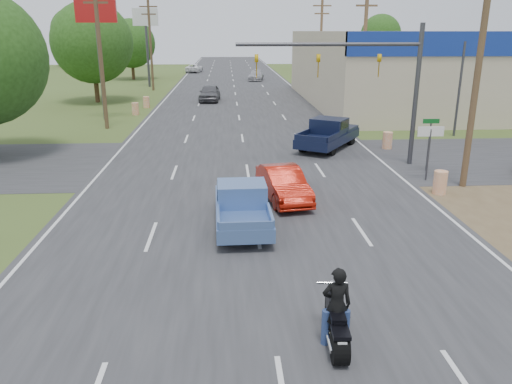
{
  "coord_description": "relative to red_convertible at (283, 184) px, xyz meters",
  "views": [
    {
      "loc": [
        -0.97,
        -7.71,
        6.61
      ],
      "look_at": [
        -0.01,
        8.69,
        1.3
      ],
      "focal_mm": 35.0,
      "sensor_mm": 36.0,
      "label": 1
    }
  ],
  "objects": [
    {
      "name": "street_name_sign",
      "position": [
        7.53,
        3.92,
        0.94
      ],
      "size": [
        0.8,
        0.08,
        2.61
      ],
      "color": "#3F3F44",
      "rests_on": "ground"
    },
    {
      "name": "pole_sign_left_far",
      "position": [
        -11.77,
        44.42,
        6.5
      ],
      "size": [
        3.0,
        0.35,
        9.2
      ],
      "color": "#3F3F44",
      "rests_on": "ground"
    },
    {
      "name": "distant_car_silver",
      "position": [
        1.95,
        52.1,
        0.03
      ],
      "size": [
        2.61,
        5.09,
        1.41
      ],
      "primitive_type": "imported",
      "rotation": [
        0.0,
        0.0,
        -0.13
      ],
      "color": "#B3B3B8",
      "rests_on": "ground"
    },
    {
      "name": "tree_6",
      "position": [
        -31.27,
        83.42,
        5.83
      ],
      "size": [
        8.82,
        8.82,
        10.92
      ],
      "color": "#422D19",
      "rests_on": "ground"
    },
    {
      "name": "distant_car_grey",
      "position": [
        -3.89,
        30.51,
        0.13
      ],
      "size": [
        2.19,
        4.82,
        1.61
      ],
      "primitive_type": "imported",
      "rotation": [
        0.0,
        0.0,
        -0.06
      ],
      "color": "#525256",
      "rests_on": "ground"
    },
    {
      "name": "main_road",
      "position": [
        -1.27,
        28.42,
        -0.66
      ],
      "size": [
        15.0,
        180.0,
        0.02
      ],
      "primitive_type": "cube",
      "color": "#2D2D30",
      "rests_on": "ground"
    },
    {
      "name": "utility_pole_3",
      "position": [
        8.23,
        37.42,
        4.65
      ],
      "size": [
        2.0,
        0.28,
        10.0
      ],
      "color": "#4C3823",
      "rests_on": "ground"
    },
    {
      "name": "utility_pole_6",
      "position": [
        -10.77,
        40.42,
        4.65
      ],
      "size": [
        2.0,
        0.28,
        10.0
      ],
      "color": "#4C3823",
      "rests_on": "ground"
    },
    {
      "name": "barrel_0",
      "position": [
        6.73,
        0.42,
        -0.17
      ],
      "size": [
        0.56,
        0.56,
        1.0
      ],
      "primitive_type": "cylinder",
      "color": "orange",
      "rests_on": "ground"
    },
    {
      "name": "pole_sign_left_near",
      "position": [
        -11.77,
        20.42,
        6.5
      ],
      "size": [
        3.0,
        0.35,
        9.2
      ],
      "color": "#3F3F44",
      "rests_on": "ground"
    },
    {
      "name": "distant_car_white",
      "position": [
        -7.53,
        66.73,
        0.01
      ],
      "size": [
        2.92,
        5.17,
        1.36
      ],
      "primitive_type": "imported",
      "rotation": [
        0.0,
        0.0,
        3.0
      ],
      "color": "white",
      "rests_on": "ground"
    },
    {
      "name": "barrel_3",
      "position": [
        -9.47,
        26.42,
        -0.17
      ],
      "size": [
        0.56,
        0.56,
        1.0
      ],
      "primitive_type": "cylinder",
      "color": "orange",
      "rests_on": "ground"
    },
    {
      "name": "navy_pickup",
      "position": [
        3.74,
        9.38,
        0.22
      ],
      "size": [
        4.61,
        5.59,
        1.77
      ],
      "rotation": [
        0.0,
        0.0,
        -0.57
      ],
      "color": "black",
      "rests_on": "ground"
    },
    {
      "name": "motorcycle",
      "position": [
        0.04,
        -9.99,
        -0.16
      ],
      "size": [
        0.69,
        2.25,
        1.14
      ],
      "rotation": [
        0.0,
        0.0,
        -0.06
      ],
      "color": "black",
      "rests_on": "ground"
    },
    {
      "name": "tree_1",
      "position": [
        -14.77,
        30.42,
        4.9
      ],
      "size": [
        7.56,
        7.56,
        9.36
      ],
      "color": "#422D19",
      "rests_on": "ground"
    },
    {
      "name": "rider",
      "position": [
        0.05,
        -9.93,
        0.21
      ],
      "size": [
        0.67,
        0.46,
        1.76
      ],
      "primitive_type": "imported",
      "rotation": [
        0.0,
        0.0,
        3.08
      ],
      "color": "black",
      "rests_on": "ground"
    },
    {
      "name": "tree_5",
      "position": [
        28.73,
        83.42,
        5.21
      ],
      "size": [
        7.98,
        7.98,
        9.88
      ],
      "color": "#422D19",
      "rests_on": "ground"
    },
    {
      "name": "red_convertible",
      "position": [
        0.0,
        0.0,
        0.0
      ],
      "size": [
        2.1,
        4.26,
        1.34
      ],
      "primitive_type": "imported",
      "rotation": [
        0.0,
        0.0,
        0.17
      ],
      "color": "#B21608",
      "rests_on": "ground"
    },
    {
      "name": "utility_pole_2",
      "position": [
        8.23,
        19.42,
        4.65
      ],
      "size": [
        2.0,
        0.28,
        10.0
      ],
      "color": "#4C3823",
      "rests_on": "ground"
    },
    {
      "name": "tree_2",
      "position": [
        -15.47,
        54.42,
        4.28
      ],
      "size": [
        6.72,
        6.72,
        8.32
      ],
      "color": "#422D19",
      "rests_on": "ground"
    },
    {
      "name": "signal_mast",
      "position": [
        4.55,
        5.42,
        4.13
      ],
      "size": [
        9.12,
        0.4,
        7.0
      ],
      "color": "#3F3F44",
      "rests_on": "ground"
    },
    {
      "name": "barrel_2",
      "position": [
        -9.77,
        22.42,
        -0.17
      ],
      "size": [
        0.56,
        0.56,
        1.0
      ],
      "primitive_type": "cylinder",
      "color": "orange",
      "rests_on": "ground"
    },
    {
      "name": "blue_pickup",
      "position": [
        -1.77,
        -2.68,
        0.13
      ],
      "size": [
        1.94,
        4.8,
        1.58
      ],
      "rotation": [
        0.0,
        0.0,
        0.02
      ],
      "color": "black",
      "rests_on": "ground"
    },
    {
      "name": "lane_sign",
      "position": [
        6.93,
        2.42,
        1.23
      ],
      "size": [
        1.2,
        0.08,
        2.52
      ],
      "color": "#3F3F44",
      "rests_on": "ground"
    },
    {
      "name": "utility_pole_5",
      "position": [
        -10.77,
        16.42,
        4.65
      ],
      "size": [
        2.0,
        0.28,
        10.0
      ],
      "color": "#4C3823",
      "rests_on": "ground"
    },
    {
      "name": "cross_road",
      "position": [
        -1.27,
        6.42,
        -0.66
      ],
      "size": [
        120.0,
        10.0,
        0.02
      ],
      "primitive_type": "cube",
      "color": "#2D2D30",
      "rests_on": "ground"
    },
    {
      "name": "utility_pole_1",
      "position": [
        8.23,
        1.42,
        4.65
      ],
      "size": [
        2.0,
        0.28,
        10.0
      ],
      "color": "#4C3823",
      "rests_on": "ground"
    },
    {
      "name": "barrel_1",
      "position": [
        7.13,
        8.92,
        -0.17
      ],
      "size": [
        0.56,
        0.56,
        1.0
      ],
      "primitive_type": "cylinder",
      "color": "orange",
      "rests_on": "ground"
    }
  ]
}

